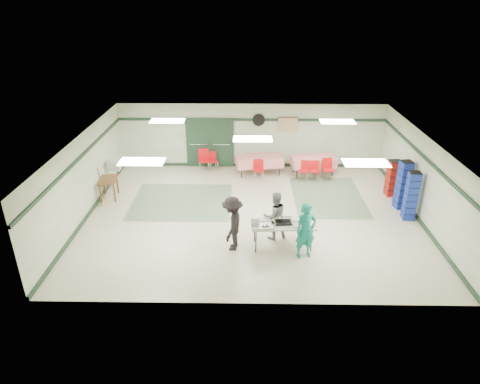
{
  "coord_description": "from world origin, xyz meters",
  "views": [
    {
      "loc": [
        -0.18,
        -12.69,
        6.81
      ],
      "look_at": [
        -0.39,
        -0.3,
        1.0
      ],
      "focal_mm": 32.0,
      "sensor_mm": 36.0,
      "label": 1
    }
  ],
  "objects_px": {
    "chair_c": "(327,167)",
    "chair_b": "(304,168)",
    "serving_table": "(283,225)",
    "printer_table": "(108,182)",
    "chair_d": "(259,168)",
    "chair_loose_b": "(204,158)",
    "crate_stack_red": "(393,178)",
    "crate_stack_blue_a": "(403,185)",
    "dining_table_b": "(259,161)",
    "chair_a": "(314,168)",
    "dining_table_a": "(313,161)",
    "volunteer_dark": "(232,224)",
    "volunteer_teal": "(306,231)",
    "office_printer": "(114,165)",
    "volunteer_grey": "(275,216)",
    "chair_loose_a": "(212,159)",
    "broom": "(101,186)",
    "crate_stack_blue_b": "(411,196)"
  },
  "relations": [
    {
      "from": "serving_table",
      "to": "crate_stack_red",
      "type": "height_order",
      "value": "crate_stack_red"
    },
    {
      "from": "crate_stack_red",
      "to": "crate_stack_blue_b",
      "type": "bearing_deg",
      "value": -90.0
    },
    {
      "from": "chair_c",
      "to": "chair_b",
      "type": "bearing_deg",
      "value": 170.68
    },
    {
      "from": "volunteer_dark",
      "to": "chair_loose_b",
      "type": "height_order",
      "value": "volunteer_dark"
    },
    {
      "from": "chair_d",
      "to": "crate_stack_blue_b",
      "type": "relative_size",
      "value": 0.49
    },
    {
      "from": "serving_table",
      "to": "dining_table_b",
      "type": "xyz_separation_m",
      "value": [
        -0.54,
        5.56,
        -0.15
      ]
    },
    {
      "from": "chair_a",
      "to": "printer_table",
      "type": "relative_size",
      "value": 0.78
    },
    {
      "from": "chair_loose_b",
      "to": "printer_table",
      "type": "relative_size",
      "value": 0.93
    },
    {
      "from": "dining_table_a",
      "to": "crate_stack_red",
      "type": "distance_m",
      "value": 3.26
    },
    {
      "from": "serving_table",
      "to": "printer_table",
      "type": "xyz_separation_m",
      "value": [
        -6.03,
        3.18,
        -0.07
      ]
    },
    {
      "from": "chair_d",
      "to": "crate_stack_red",
      "type": "bearing_deg",
      "value": -20.88
    },
    {
      "from": "volunteer_teal",
      "to": "chair_d",
      "type": "distance_m",
      "value": 5.62
    },
    {
      "from": "dining_table_a",
      "to": "chair_b",
      "type": "xyz_separation_m",
      "value": [
        -0.43,
        -0.58,
        -0.08
      ]
    },
    {
      "from": "printer_table",
      "to": "volunteer_grey",
      "type": "bearing_deg",
      "value": -32.69
    },
    {
      "from": "volunteer_dark",
      "to": "crate_stack_blue_b",
      "type": "relative_size",
      "value": 0.99
    },
    {
      "from": "chair_d",
      "to": "broom",
      "type": "bearing_deg",
      "value": -162.2
    },
    {
      "from": "chair_d",
      "to": "chair_loose_a",
      "type": "distance_m",
      "value": 2.16
    },
    {
      "from": "broom",
      "to": "printer_table",
      "type": "bearing_deg",
      "value": 76.94
    },
    {
      "from": "chair_c",
      "to": "printer_table",
      "type": "distance_m",
      "value": 8.37
    },
    {
      "from": "chair_b",
      "to": "chair_a",
      "type": "bearing_deg",
      "value": 15.83
    },
    {
      "from": "chair_loose_b",
      "to": "crate_stack_red",
      "type": "relative_size",
      "value": 0.7
    },
    {
      "from": "chair_b",
      "to": "crate_stack_blue_a",
      "type": "xyz_separation_m",
      "value": [
        3.04,
        -2.4,
        0.37
      ]
    },
    {
      "from": "volunteer_dark",
      "to": "chair_loose_b",
      "type": "xyz_separation_m",
      "value": [
        -1.38,
        5.97,
        -0.24
      ]
    },
    {
      "from": "dining_table_b",
      "to": "chair_d",
      "type": "height_order",
      "value": "chair_d"
    },
    {
      "from": "chair_a",
      "to": "crate_stack_blue_b",
      "type": "distance_m",
      "value": 4.17
    },
    {
      "from": "volunteer_teal",
      "to": "broom",
      "type": "height_order",
      "value": "volunteer_teal"
    },
    {
      "from": "dining_table_b",
      "to": "printer_table",
      "type": "distance_m",
      "value": 5.98
    },
    {
      "from": "volunteer_dark",
      "to": "dining_table_a",
      "type": "bearing_deg",
      "value": 161.33
    },
    {
      "from": "dining_table_a",
      "to": "chair_d",
      "type": "distance_m",
      "value": 2.32
    },
    {
      "from": "chair_b",
      "to": "chair_d",
      "type": "distance_m",
      "value": 1.81
    },
    {
      "from": "printer_table",
      "to": "serving_table",
      "type": "bearing_deg",
      "value": -35.76
    },
    {
      "from": "chair_a",
      "to": "printer_table",
      "type": "bearing_deg",
      "value": -172.46
    },
    {
      "from": "dining_table_a",
      "to": "chair_loose_b",
      "type": "height_order",
      "value": "chair_loose_b"
    },
    {
      "from": "volunteer_teal",
      "to": "printer_table",
      "type": "height_order",
      "value": "volunteer_teal"
    },
    {
      "from": "crate_stack_blue_b",
      "to": "broom",
      "type": "bearing_deg",
      "value": 175.11
    },
    {
      "from": "crate_stack_blue_a",
      "to": "printer_table",
      "type": "relative_size",
      "value": 1.7
    },
    {
      "from": "chair_d",
      "to": "crate_stack_blue_b",
      "type": "distance_m",
      "value": 5.83
    },
    {
      "from": "dining_table_a",
      "to": "chair_loose_a",
      "type": "xyz_separation_m",
      "value": [
        -4.15,
        0.44,
        -0.1
      ]
    },
    {
      "from": "chair_loose_b",
      "to": "office_printer",
      "type": "distance_m",
      "value": 3.66
    },
    {
      "from": "chair_loose_a",
      "to": "printer_table",
      "type": "height_order",
      "value": "chair_loose_a"
    },
    {
      "from": "dining_table_b",
      "to": "printer_table",
      "type": "bearing_deg",
      "value": -165.18
    },
    {
      "from": "dining_table_a",
      "to": "chair_d",
      "type": "height_order",
      "value": "chair_d"
    },
    {
      "from": "crate_stack_red",
      "to": "printer_table",
      "type": "distance_m",
      "value": 10.31
    },
    {
      "from": "volunteer_teal",
      "to": "volunteer_dark",
      "type": "xyz_separation_m",
      "value": [
        -2.04,
        0.38,
        -0.0
      ]
    },
    {
      "from": "crate_stack_blue_a",
      "to": "printer_table",
      "type": "height_order",
      "value": "crate_stack_blue_a"
    },
    {
      "from": "office_printer",
      "to": "serving_table",
      "type": "bearing_deg",
      "value": -36.04
    },
    {
      "from": "volunteer_dark",
      "to": "chair_d",
      "type": "xyz_separation_m",
      "value": [
        0.87,
        5.11,
        -0.32
      ]
    },
    {
      "from": "volunteer_grey",
      "to": "chair_loose_a",
      "type": "height_order",
      "value": "volunteer_grey"
    },
    {
      "from": "chair_b",
      "to": "chair_d",
      "type": "bearing_deg",
      "value": -164.56
    },
    {
      "from": "serving_table",
      "to": "chair_d",
      "type": "bearing_deg",
      "value": 93.88
    }
  ]
}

